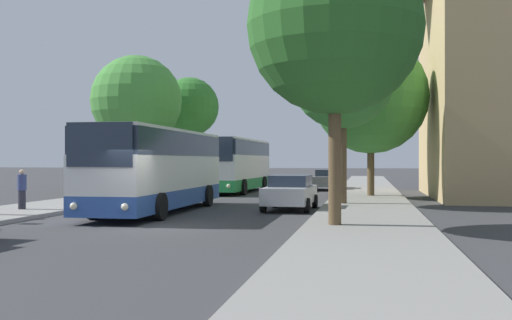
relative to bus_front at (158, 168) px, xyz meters
The scene contains 12 objects.
ground_plane 5.92m from the bus_front, 73.40° to the right, with size 300.00×300.00×0.00m, color #38383A.
sidewalk_right 10.31m from the bus_front, 32.09° to the right, with size 4.00×120.00×0.15m, color gray.
bus_front is the anchor object (origin of this frame).
bus_middle 15.80m from the bus_front, 90.47° to the left, with size 2.95×11.16×3.57m.
parked_car_right_near 5.76m from the bus_front, 20.75° to the left, with size 2.14×4.34×1.51m.
parked_car_right_far 20.52m from the bus_front, 73.72° to the left, with size 2.04×4.10×1.49m.
pedestrian_waiting_far 5.61m from the bus_front, 166.29° to the right, with size 0.36×0.36×1.63m.
tree_left_near 15.64m from the bus_front, 115.18° to the left, with size 5.96×5.96×8.93m.
tree_left_far 21.65m from the bus_front, 103.35° to the left, with size 4.52×4.52×8.40m.
tree_right_near 14.70m from the bus_front, 51.67° to the left, with size 6.55×6.55×8.95m.
tree_right_mid 10.10m from the bus_front, 33.10° to the right, with size 5.51×5.51×8.94m.
tree_right_far 9.70m from the bus_front, 31.61° to the left, with size 4.91×4.91×8.39m.
Camera 1 is at (6.96, -18.32, 2.15)m, focal length 42.00 mm.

